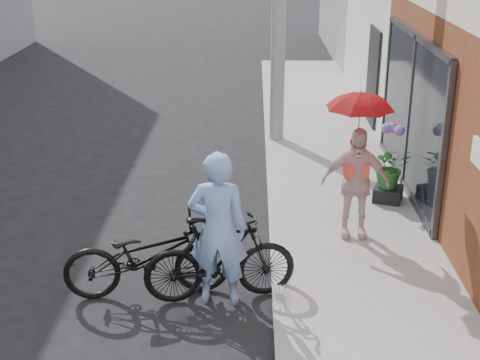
{
  "coord_description": "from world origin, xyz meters",
  "views": [
    {
      "loc": [
        0.64,
        -6.9,
        4.26
      ],
      "look_at": [
        0.47,
        1.17,
        1.1
      ],
      "focal_mm": 50.0,
      "sensor_mm": 36.0,
      "label": 1
    }
  ],
  "objects_px": {
    "officer": "(218,229)",
    "kimono_woman": "(355,183)",
    "bike_right": "(220,258)",
    "bike_left": "(147,256)",
    "planter": "(388,194)"
  },
  "relations": [
    {
      "from": "bike_left",
      "to": "bike_right",
      "type": "relative_size",
      "value": 1.1
    },
    {
      "from": "bike_left",
      "to": "planter",
      "type": "distance_m",
      "value": 4.34
    },
    {
      "from": "bike_left",
      "to": "planter",
      "type": "xyz_separation_m",
      "value": [
        3.38,
        2.7,
        -0.29
      ]
    },
    {
      "from": "bike_left",
      "to": "bike_right",
      "type": "xyz_separation_m",
      "value": [
        0.87,
        -0.07,
        0.02
      ]
    },
    {
      "from": "officer",
      "to": "kimono_woman",
      "type": "height_order",
      "value": "officer"
    },
    {
      "from": "officer",
      "to": "bike_right",
      "type": "distance_m",
      "value": 0.4
    },
    {
      "from": "officer",
      "to": "kimono_woman",
      "type": "relative_size",
      "value": 1.2
    },
    {
      "from": "bike_left",
      "to": "planter",
      "type": "height_order",
      "value": "bike_left"
    },
    {
      "from": "officer",
      "to": "kimono_woman",
      "type": "bearing_deg",
      "value": -136.66
    },
    {
      "from": "officer",
      "to": "bike_right",
      "type": "height_order",
      "value": "officer"
    },
    {
      "from": "bike_left",
      "to": "kimono_woman",
      "type": "distance_m",
      "value": 3.04
    },
    {
      "from": "bike_right",
      "to": "kimono_woman",
      "type": "xyz_separation_m",
      "value": [
        1.77,
        1.52,
        0.36
      ]
    },
    {
      "from": "bike_right",
      "to": "kimono_woman",
      "type": "distance_m",
      "value": 2.37
    },
    {
      "from": "bike_right",
      "to": "kimono_woman",
      "type": "relative_size",
      "value": 1.15
    },
    {
      "from": "bike_left",
      "to": "kimono_woman",
      "type": "bearing_deg",
      "value": -70.16
    }
  ]
}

